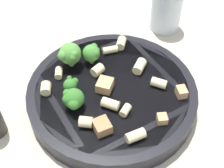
% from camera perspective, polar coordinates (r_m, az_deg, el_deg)
% --- Properties ---
extents(ground_plane, '(2.00, 2.00, 0.00)m').
position_cam_1_polar(ground_plane, '(0.57, 0.00, -3.03)').
color(ground_plane, '#BCB29E').
extents(pasta_bowl, '(0.30, 0.30, 0.03)m').
position_cam_1_polar(pasta_bowl, '(0.55, 0.00, -1.70)').
color(pasta_bowl, black).
rests_on(pasta_bowl, ground_plane).
extents(broccoli_floret_0, '(0.04, 0.04, 0.04)m').
position_cam_1_polar(broccoli_floret_0, '(0.50, -7.15, -2.75)').
color(broccoli_floret_0, '#84AD60').
rests_on(broccoli_floret_0, pasta_bowl).
extents(broccoli_floret_1, '(0.04, 0.04, 0.05)m').
position_cam_1_polar(broccoli_floret_1, '(0.56, -7.70, 5.43)').
color(broccoli_floret_1, '#93B766').
rests_on(broccoli_floret_1, pasta_bowl).
extents(broccoli_floret_2, '(0.03, 0.03, 0.04)m').
position_cam_1_polar(broccoli_floret_2, '(0.57, -3.69, 5.70)').
color(broccoli_floret_2, '#84AD60').
rests_on(broccoli_floret_2, pasta_bowl).
extents(broccoli_floret_3, '(0.03, 0.02, 0.03)m').
position_cam_1_polar(broccoli_floret_3, '(0.53, -7.61, 0.07)').
color(broccoli_floret_3, '#93B766').
rests_on(broccoli_floret_3, pasta_bowl).
extents(rigatoni_0, '(0.02, 0.02, 0.01)m').
position_cam_1_polar(rigatoni_0, '(0.50, 2.47, -4.84)').
color(rigatoni_0, beige).
rests_on(rigatoni_0, pasta_bowl).
extents(rigatoni_1, '(0.03, 0.02, 0.01)m').
position_cam_1_polar(rigatoni_1, '(0.60, -0.35, 6.27)').
color(rigatoni_1, beige).
rests_on(rigatoni_1, pasta_bowl).
extents(rigatoni_2, '(0.03, 0.02, 0.02)m').
position_cam_1_polar(rigatoni_2, '(0.47, 4.31, -9.40)').
color(rigatoni_2, beige).
rests_on(rigatoni_2, pasta_bowl).
extents(rigatoni_3, '(0.02, 0.02, 0.01)m').
position_cam_1_polar(rigatoni_3, '(0.56, -9.72, 2.00)').
color(rigatoni_3, beige).
rests_on(rigatoni_3, pasta_bowl).
extents(rigatoni_4, '(0.03, 0.03, 0.02)m').
position_cam_1_polar(rigatoni_4, '(0.51, -0.30, -3.65)').
color(rigatoni_4, beige).
rests_on(rigatoni_4, pasta_bowl).
extents(rigatoni_5, '(0.02, 0.03, 0.02)m').
position_cam_1_polar(rigatoni_5, '(0.61, 1.67, 7.49)').
color(rigatoni_5, beige).
rests_on(rigatoni_5, pasta_bowl).
extents(rigatoni_6, '(0.02, 0.02, 0.02)m').
position_cam_1_polar(rigatoni_6, '(0.49, -4.80, -6.93)').
color(rigatoni_6, beige).
rests_on(rigatoni_6, pasta_bowl).
extents(rigatoni_7, '(0.03, 0.03, 0.02)m').
position_cam_1_polar(rigatoni_7, '(0.54, 8.57, 0.20)').
color(rigatoni_7, beige).
rests_on(rigatoni_7, pasta_bowl).
extents(rigatoni_8, '(0.02, 0.02, 0.02)m').
position_cam_1_polar(rigatoni_8, '(0.54, -12.01, -0.79)').
color(rigatoni_8, beige).
rests_on(rigatoni_8, pasta_bowl).
extents(rigatoni_9, '(0.03, 0.03, 0.02)m').
position_cam_1_polar(rigatoni_9, '(0.57, 5.04, 3.24)').
color(rigatoni_9, beige).
rests_on(rigatoni_9, pasta_bowl).
extents(rigatoni_10, '(0.03, 0.03, 0.02)m').
position_cam_1_polar(rigatoni_10, '(0.56, -2.67, 2.54)').
color(rigatoni_10, beige).
rests_on(rigatoni_10, pasta_bowl).
extents(chicken_chunk_0, '(0.03, 0.03, 0.02)m').
position_cam_1_polar(chicken_chunk_0, '(0.48, -1.85, -7.75)').
color(chicken_chunk_0, '#A87A4C').
rests_on(chicken_chunk_0, pasta_bowl).
extents(chicken_chunk_1, '(0.03, 0.04, 0.02)m').
position_cam_1_polar(chicken_chunk_1, '(0.53, -1.32, -0.15)').
color(chicken_chunk_1, tan).
rests_on(chicken_chunk_1, pasta_bowl).
extents(chicken_chunk_2, '(0.02, 0.02, 0.02)m').
position_cam_1_polar(chicken_chunk_2, '(0.54, 12.57, -1.42)').
color(chicken_chunk_2, tan).
rests_on(chicken_chunk_2, pasta_bowl).
extents(chicken_chunk_3, '(0.02, 0.02, 0.01)m').
position_cam_1_polar(chicken_chunk_3, '(0.50, 9.15, -6.30)').
color(chicken_chunk_3, tan).
rests_on(chicken_chunk_3, pasta_bowl).
extents(drinking_glass, '(0.07, 0.07, 0.10)m').
position_cam_1_polar(drinking_glass, '(0.71, 9.85, 12.97)').
color(drinking_glass, silver).
rests_on(drinking_glass, ground_plane).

